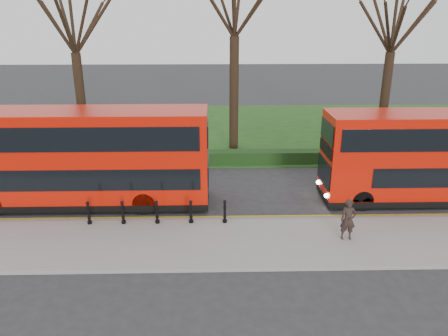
{
  "coord_description": "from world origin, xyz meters",
  "views": [
    {
      "loc": [
        0.67,
        -18.47,
        8.85
      ],
      "look_at": [
        1.12,
        0.5,
        2.0
      ],
      "focal_mm": 35.0,
      "sensor_mm": 36.0,
      "label": 1
    }
  ],
  "objects_px": {
    "bollard_row": "(157,212)",
    "bus_lead": "(85,159)",
    "bus_rear": "(439,158)",
    "pedestrian": "(348,220)"
  },
  "relations": [
    {
      "from": "bus_lead",
      "to": "bus_rear",
      "type": "xyz_separation_m",
      "value": [
        16.88,
        0.08,
        -0.11
      ]
    },
    {
      "from": "bollard_row",
      "to": "bus_lead",
      "type": "bearing_deg",
      "value": 146.15
    },
    {
      "from": "bus_lead",
      "to": "bus_rear",
      "type": "relative_size",
      "value": 1.05
    },
    {
      "from": "pedestrian",
      "to": "bollard_row",
      "type": "bearing_deg",
      "value": 171.35
    },
    {
      "from": "bus_rear",
      "to": "pedestrian",
      "type": "bearing_deg",
      "value": -143.39
    },
    {
      "from": "bollard_row",
      "to": "bus_lead",
      "type": "distance_m",
      "value": 4.63
    },
    {
      "from": "bus_lead",
      "to": "pedestrian",
      "type": "relative_size",
      "value": 6.8
    },
    {
      "from": "bus_lead",
      "to": "pedestrian",
      "type": "height_order",
      "value": "bus_lead"
    },
    {
      "from": "bollard_row",
      "to": "bus_lead",
      "type": "height_order",
      "value": "bus_lead"
    },
    {
      "from": "bus_rear",
      "to": "pedestrian",
      "type": "relative_size",
      "value": 6.47
    }
  ]
}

